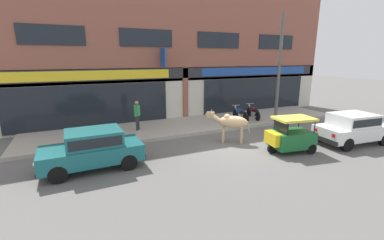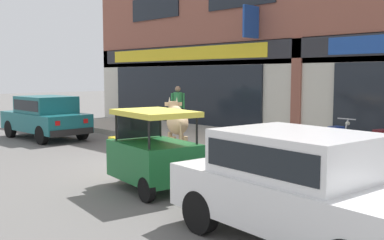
% 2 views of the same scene
% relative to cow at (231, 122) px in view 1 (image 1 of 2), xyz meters
% --- Properties ---
extents(ground_plane, '(90.00, 90.00, 0.00)m').
position_rel_cow_xyz_m(ground_plane, '(-0.04, -0.55, -1.01)').
color(ground_plane, '#605E5B').
extents(sidewalk, '(19.00, 3.72, 0.18)m').
position_rel_cow_xyz_m(sidewalk, '(-0.04, 3.52, -0.92)').
color(sidewalk, '#A8A093').
rests_on(sidewalk, ground).
extents(shop_building, '(23.00, 1.40, 8.53)m').
position_rel_cow_xyz_m(shop_building, '(-0.05, 5.63, 3.04)').
color(shop_building, '#8E5142').
rests_on(shop_building, ground).
extents(cow, '(1.84, 1.47, 1.61)m').
position_rel_cow_xyz_m(cow, '(0.00, 0.00, 0.00)').
color(cow, tan).
rests_on(cow, ground).
extents(car_0, '(3.72, 1.93, 1.46)m').
position_rel_cow_xyz_m(car_0, '(5.16, -2.56, -0.19)').
color(car_0, black).
rests_on(car_0, ground).
extents(car_1, '(3.65, 1.69, 1.46)m').
position_rel_cow_xyz_m(car_1, '(-6.22, -0.43, -0.19)').
color(car_1, black).
rests_on(car_1, ground).
extents(auto_rickshaw, '(2.09, 1.42, 1.52)m').
position_rel_cow_xyz_m(auto_rickshaw, '(1.65, -2.13, -0.35)').
color(auto_rickshaw, black).
rests_on(auto_rickshaw, ground).
extents(motorcycle_0, '(0.52, 1.81, 0.88)m').
position_rel_cow_xyz_m(motorcycle_0, '(2.63, 2.91, -0.44)').
color(motorcycle_0, black).
rests_on(motorcycle_0, sidewalk).
extents(motorcycle_1, '(0.67, 1.79, 0.88)m').
position_rel_cow_xyz_m(motorcycle_1, '(3.72, 3.05, -0.44)').
color(motorcycle_1, black).
rests_on(motorcycle_1, sidewalk).
extents(pedestrian, '(0.34, 0.41, 1.60)m').
position_rel_cow_xyz_m(pedestrian, '(-3.70, 3.39, 0.16)').
color(pedestrian, '#2D2D33').
rests_on(pedestrian, sidewalk).
extents(utility_pole, '(0.18, 0.18, 6.37)m').
position_rel_cow_xyz_m(utility_pole, '(4.58, 1.95, 2.36)').
color(utility_pole, '#595651').
rests_on(utility_pole, sidewalk).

